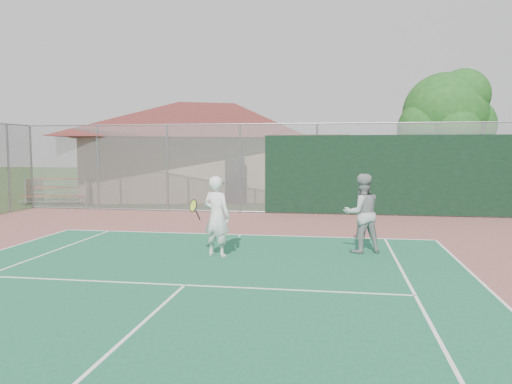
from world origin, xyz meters
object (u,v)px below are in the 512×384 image
at_px(bleachers, 63,190).
at_px(player_grey_back, 362,214).
at_px(player_white_front, 216,217).
at_px(tree, 447,117).
at_px(clubhouse, 213,141).

height_order(bleachers, player_grey_back, player_grey_back).
bearing_deg(player_grey_back, player_white_front, -4.16).
distance_m(tree, player_grey_back, 11.48).
bearing_deg(player_grey_back, bleachers, -55.14).
relative_size(tree, player_white_front, 3.12).
xyz_separation_m(tree, player_white_front, (-7.42, -11.32, -2.92)).
distance_m(clubhouse, player_grey_back, 15.99).
relative_size(clubhouse, player_white_front, 8.01).
bearing_deg(bleachers, player_grey_back, -43.64).
xyz_separation_m(bleachers, player_white_front, (9.83, -10.15, 0.34)).
height_order(clubhouse, tree, tree).
bearing_deg(tree, player_white_front, -123.23).
xyz_separation_m(tree, player_grey_back, (-4.04, -10.34, -2.91)).
distance_m(clubhouse, bleachers, 8.12).
bearing_deg(clubhouse, tree, -32.03).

